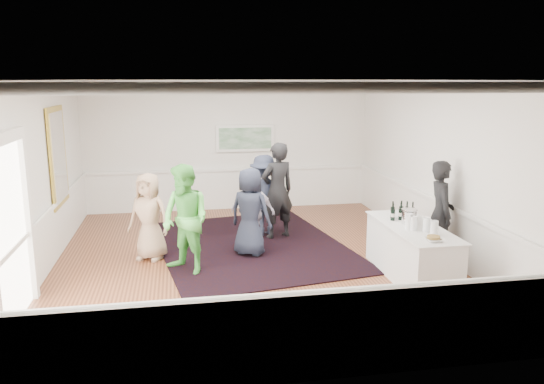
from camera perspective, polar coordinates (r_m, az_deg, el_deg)
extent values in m
plane|color=brown|center=(9.67, -2.19, -7.35)|extent=(8.00, 8.00, 0.00)
cube|color=white|center=(9.12, -2.35, 11.97)|extent=(7.00, 8.00, 0.02)
cube|color=white|center=(9.46, -23.78, 1.21)|extent=(0.02, 8.00, 3.20)
cube|color=white|center=(10.33, 17.36, 2.53)|extent=(0.02, 8.00, 3.20)
cube|color=white|center=(13.20, -4.66, 5.00)|extent=(7.00, 0.02, 3.20)
cube|color=white|center=(5.44, 3.53, -5.24)|extent=(7.00, 0.02, 3.20)
cube|color=gold|center=(10.67, -22.04, 3.57)|extent=(0.04, 1.25, 1.85)
cube|color=white|center=(10.67, -21.91, 3.58)|extent=(0.01, 1.05, 1.65)
cube|color=white|center=(8.50, -24.75, -2.78)|extent=(0.10, 0.14, 2.40)
cube|color=white|center=(7.51, -27.15, 5.13)|extent=(0.10, 1.78, 0.16)
cube|color=white|center=(7.75, -26.49, -4.31)|extent=(0.02, 1.50, 2.40)
cube|color=white|center=(13.17, -2.91, 5.80)|extent=(1.44, 0.05, 0.66)
cube|color=#286B32|center=(13.14, -2.89, 5.79)|extent=(1.30, 0.01, 0.52)
cube|color=black|center=(10.48, -2.31, -5.75)|extent=(4.13, 5.02, 0.02)
cube|color=silver|center=(9.03, 14.76, -6.29)|extent=(0.77, 2.11, 0.86)
cube|color=silver|center=(8.90, 14.91, -3.62)|extent=(0.83, 2.17, 0.02)
imported|color=black|center=(9.64, 17.67, -2.23)|extent=(0.57, 0.75, 1.86)
imported|color=#A18064|center=(9.78, -13.08, -2.58)|extent=(0.92, 0.79, 1.59)
imported|color=#52BA4A|center=(8.94, -9.28, -2.94)|extent=(1.12, 1.13, 1.85)
imported|color=silver|center=(10.09, -2.07, -2.06)|extent=(0.95, 0.76, 1.50)
imported|color=#212638|center=(10.98, -0.85, -0.39)|extent=(1.22, 0.90, 1.69)
imported|color=black|center=(10.75, 0.58, 0.12)|extent=(0.84, 0.69, 1.98)
imported|color=#212638|center=(9.75, -2.36, -2.16)|extent=(0.96, 0.89, 1.64)
cylinder|color=#78A93C|center=(8.63, 14.97, -3.22)|extent=(0.12, 0.12, 0.24)
cylinder|color=#C83A5F|center=(8.62, 16.31, -3.31)|extent=(0.12, 0.12, 0.24)
cylinder|color=#72BB42|center=(8.78, 14.54, -2.94)|extent=(0.12, 0.12, 0.24)
cylinder|color=silver|center=(8.45, 17.06, -3.67)|extent=(0.12, 0.12, 0.24)
cylinder|color=beige|center=(8.65, 14.52, -3.16)|extent=(0.12, 0.12, 0.24)
cylinder|color=silver|center=(9.00, 14.51, -2.60)|extent=(0.26, 0.26, 0.24)
imported|color=white|center=(8.17, 16.97, -4.88)|extent=(0.23, 0.23, 0.06)
cylinder|color=olive|center=(8.16, 16.98, -4.70)|extent=(0.19, 0.19, 0.04)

